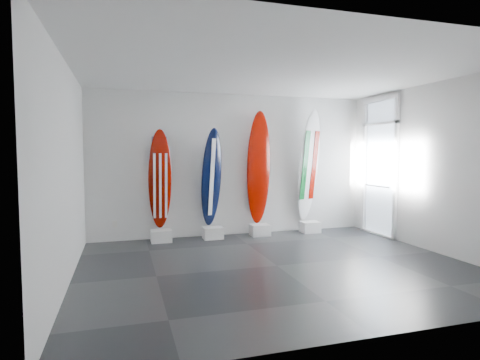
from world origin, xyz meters
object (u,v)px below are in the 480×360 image
object	(u,v)px
surfboard_navy	(211,178)
surfboard_swiss	(259,168)
surfboard_usa	(160,180)
surfboard_italy	(309,166)

from	to	relation	value
surfboard_navy	surfboard_swiss	xyz separation A→B (m)	(1.03, 0.00, 0.19)
surfboard_navy	surfboard_swiss	size ratio (longest dim) A/B	0.85
surfboard_usa	surfboard_italy	distance (m)	3.25
surfboard_navy	surfboard_usa	bearing A→B (deg)	162.52
surfboard_usa	surfboard_swiss	size ratio (longest dim) A/B	0.83
surfboard_swiss	surfboard_italy	xyz separation A→B (m)	(1.18, 0.00, 0.04)
surfboard_navy	surfboard_swiss	bearing A→B (deg)	-17.48
surfboard_usa	surfboard_navy	distance (m)	1.04
surfboard_swiss	surfboard_italy	size ratio (longest dim) A/B	0.96
surfboard_usa	surfboard_navy	world-z (taller)	surfboard_navy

